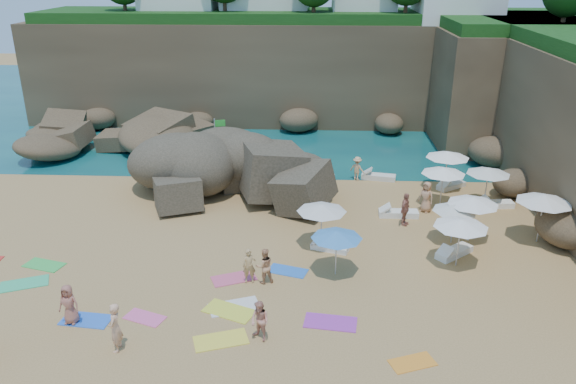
{
  "coord_description": "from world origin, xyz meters",
  "views": [
    {
      "loc": [
        3.21,
        -22.14,
        12.26
      ],
      "look_at": [
        2.0,
        3.0,
        2.0
      ],
      "focal_mm": 35.0,
      "sensor_mm": 36.0,
      "label": 1
    }
  ],
  "objects_px": {
    "flag_pole": "(217,139)",
    "person_stand_2": "(357,168)",
    "rock_outcrop": "(240,197)",
    "lounger_0": "(398,213)",
    "parasol_2": "(489,171)",
    "parasol_0": "(315,171)",
    "parasol_1": "(290,167)",
    "person_stand_4": "(426,197)",
    "person_stand_6": "(115,328)",
    "person_stand_5": "(158,177)",
    "person_stand_1": "(264,266)",
    "person_stand_3": "(405,209)"
  },
  "relations": [
    {
      "from": "flag_pole",
      "to": "person_stand_2",
      "type": "bearing_deg",
      "value": -5.33
    },
    {
      "from": "rock_outcrop",
      "to": "lounger_0",
      "type": "relative_size",
      "value": 4.2
    },
    {
      "from": "rock_outcrop",
      "to": "person_stand_2",
      "type": "height_order",
      "value": "rock_outcrop"
    },
    {
      "from": "parasol_2",
      "to": "lounger_0",
      "type": "relative_size",
      "value": 1.14
    },
    {
      "from": "rock_outcrop",
      "to": "parasol_2",
      "type": "distance_m",
      "value": 13.6
    },
    {
      "from": "parasol_0",
      "to": "lounger_0",
      "type": "xyz_separation_m",
      "value": [
        4.41,
        -1.47,
        -1.74
      ]
    },
    {
      "from": "parasol_1",
      "to": "person_stand_4",
      "type": "relative_size",
      "value": 1.33
    },
    {
      "from": "parasol_2",
      "to": "person_stand_6",
      "type": "xyz_separation_m",
      "value": [
        -15.92,
        -13.15,
        -1.11
      ]
    },
    {
      "from": "person_stand_6",
      "to": "person_stand_5",
      "type": "bearing_deg",
      "value": -173.37
    },
    {
      "from": "parasol_2",
      "to": "person_stand_2",
      "type": "relative_size",
      "value": 1.57
    },
    {
      "from": "person_stand_5",
      "to": "parasol_0",
      "type": "bearing_deg",
      "value": -20.35
    },
    {
      "from": "rock_outcrop",
      "to": "person_stand_2",
      "type": "relative_size",
      "value": 5.78
    },
    {
      "from": "flag_pole",
      "to": "parasol_2",
      "type": "height_order",
      "value": "flag_pole"
    },
    {
      "from": "lounger_0",
      "to": "parasol_2",
      "type": "bearing_deg",
      "value": 18.96
    },
    {
      "from": "flag_pole",
      "to": "person_stand_1",
      "type": "distance_m",
      "value": 13.64
    },
    {
      "from": "parasol_0",
      "to": "person_stand_5",
      "type": "height_order",
      "value": "parasol_0"
    },
    {
      "from": "person_stand_2",
      "to": "person_stand_3",
      "type": "relative_size",
      "value": 0.87
    },
    {
      "from": "person_stand_3",
      "to": "person_stand_5",
      "type": "xyz_separation_m",
      "value": [
        -13.55,
        3.8,
        0.07
      ]
    },
    {
      "from": "parasol_2",
      "to": "person_stand_2",
      "type": "height_order",
      "value": "parasol_2"
    },
    {
      "from": "person_stand_3",
      "to": "person_stand_1",
      "type": "bearing_deg",
      "value": 160.67
    },
    {
      "from": "person_stand_2",
      "to": "person_stand_5",
      "type": "distance_m",
      "value": 11.84
    },
    {
      "from": "person_stand_4",
      "to": "person_stand_1",
      "type": "bearing_deg",
      "value": -94.02
    },
    {
      "from": "person_stand_6",
      "to": "parasol_1",
      "type": "bearing_deg",
      "value": 155.89
    },
    {
      "from": "lounger_0",
      "to": "person_stand_4",
      "type": "relative_size",
      "value": 1.21
    },
    {
      "from": "parasol_2",
      "to": "rock_outcrop",
      "type": "bearing_deg",
      "value": 177.88
    },
    {
      "from": "person_stand_3",
      "to": "person_stand_5",
      "type": "distance_m",
      "value": 14.07
    },
    {
      "from": "rock_outcrop",
      "to": "lounger_0",
      "type": "xyz_separation_m",
      "value": [
        8.58,
        -2.14,
        0.16
      ]
    },
    {
      "from": "lounger_0",
      "to": "person_stand_3",
      "type": "height_order",
      "value": "person_stand_3"
    },
    {
      "from": "flag_pole",
      "to": "person_stand_5",
      "type": "xyz_separation_m",
      "value": [
        -2.95,
        -3.29,
        -1.33
      ]
    },
    {
      "from": "rock_outcrop",
      "to": "person_stand_5",
      "type": "height_order",
      "value": "person_stand_5"
    },
    {
      "from": "person_stand_4",
      "to": "flag_pole",
      "type": "bearing_deg",
      "value": -161.88
    },
    {
      "from": "parasol_2",
      "to": "person_stand_4",
      "type": "relative_size",
      "value": 1.38
    },
    {
      "from": "parasol_1",
      "to": "person_stand_6",
      "type": "height_order",
      "value": "parasol_1"
    },
    {
      "from": "person_stand_4",
      "to": "lounger_0",
      "type": "bearing_deg",
      "value": -112.69
    },
    {
      "from": "parasol_0",
      "to": "person_stand_5",
      "type": "relative_size",
      "value": 1.19
    },
    {
      "from": "rock_outcrop",
      "to": "person_stand_6",
      "type": "distance_m",
      "value": 13.9
    },
    {
      "from": "parasol_0",
      "to": "parasol_1",
      "type": "relative_size",
      "value": 0.98
    },
    {
      "from": "person_stand_3",
      "to": "person_stand_4",
      "type": "relative_size",
      "value": 1.01
    },
    {
      "from": "parasol_0",
      "to": "parasol_1",
      "type": "height_order",
      "value": "parasol_1"
    },
    {
      "from": "person_stand_6",
      "to": "person_stand_1",
      "type": "bearing_deg",
      "value": 132.18
    },
    {
      "from": "flag_pole",
      "to": "person_stand_3",
      "type": "relative_size",
      "value": 2.07
    },
    {
      "from": "person_stand_2",
      "to": "person_stand_6",
      "type": "distance_m",
      "value": 19.14
    },
    {
      "from": "lounger_0",
      "to": "person_stand_3",
      "type": "distance_m",
      "value": 1.24
    },
    {
      "from": "lounger_0",
      "to": "person_stand_6",
      "type": "bearing_deg",
      "value": -133.64
    },
    {
      "from": "person_stand_6",
      "to": "parasol_0",
      "type": "bearing_deg",
      "value": 150.17
    },
    {
      "from": "parasol_2",
      "to": "person_stand_6",
      "type": "height_order",
      "value": "parasol_2"
    },
    {
      "from": "parasol_0",
      "to": "person_stand_6",
      "type": "relative_size",
      "value": 1.21
    },
    {
      "from": "parasol_1",
      "to": "lounger_0",
      "type": "relative_size",
      "value": 1.1
    },
    {
      "from": "flag_pole",
      "to": "person_stand_6",
      "type": "height_order",
      "value": "flag_pole"
    },
    {
      "from": "person_stand_2",
      "to": "person_stand_5",
      "type": "relative_size",
      "value": 0.8
    }
  ]
}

